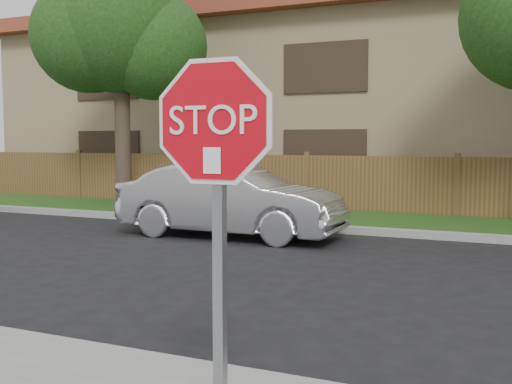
% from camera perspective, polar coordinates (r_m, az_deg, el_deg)
% --- Properties ---
extents(far_curb, '(70.00, 0.30, 0.15)m').
position_cam_1_polar(far_curb, '(12.91, 17.21, -3.98)').
color(far_curb, gray).
rests_on(far_curb, ground).
extents(grass_strip, '(70.00, 3.00, 0.12)m').
position_cam_1_polar(grass_strip, '(14.54, 17.93, -3.07)').
color(grass_strip, '#1E4714').
rests_on(grass_strip, ground).
extents(fence, '(70.00, 0.12, 1.60)m').
position_cam_1_polar(fence, '(16.04, 18.57, 0.31)').
color(fence, brown).
rests_on(fence, ground).
extents(apartment_building, '(35.20, 9.20, 7.20)m').
position_cam_1_polar(apartment_building, '(21.63, 20.10, 8.66)').
color(apartment_building, tan).
rests_on(apartment_building, ground).
extents(tree_left, '(4.80, 3.90, 7.78)m').
position_cam_1_polar(tree_left, '(17.78, -12.99, 15.20)').
color(tree_left, '#382B21').
rests_on(tree_left, ground).
extents(stop_sign, '(1.01, 0.13, 2.55)m').
position_cam_1_polar(stop_sign, '(3.45, -3.86, 1.37)').
color(stop_sign, gray).
rests_on(stop_sign, sidewalk_near).
extents(sedan_left, '(4.74, 1.66, 1.56)m').
position_cam_1_polar(sedan_left, '(12.57, -2.44, -0.76)').
color(sedan_left, '#B7B7BC').
rests_on(sedan_left, ground).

